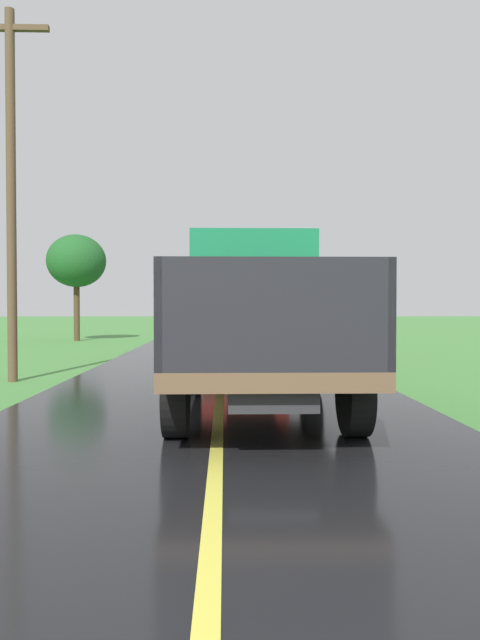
{
  "coord_description": "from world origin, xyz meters",
  "views": [
    {
      "loc": [
        0.09,
        1.47,
        1.6
      ],
      "look_at": [
        0.33,
        10.5,
        1.4
      ],
      "focal_mm": 32.42,
      "sensor_mm": 36.0,
      "label": 1
    }
  ],
  "objects_px": {
    "banana_truck_far": "(242,311)",
    "utility_pole_roadside": "(11,185)",
    "roadside_tree_near_left": "(76,261)",
    "banana_truck_near": "(255,316)"
  },
  "relations": [
    {
      "from": "banana_truck_far",
      "to": "banana_truck_near",
      "type": "bearing_deg",
      "value": -90.4
    },
    {
      "from": "banana_truck_near",
      "to": "utility_pole_roadside",
      "type": "distance_m",
      "value": 6.61
    },
    {
      "from": "banana_truck_near",
      "to": "roadside_tree_near_left",
      "type": "bearing_deg",
      "value": 112.26
    },
    {
      "from": "roadside_tree_near_left",
      "to": "utility_pole_roadside",
      "type": "bearing_deg",
      "value": -80.7
    },
    {
      "from": "banana_truck_far",
      "to": "utility_pole_roadside",
      "type": "bearing_deg",
      "value": -130.18
    },
    {
      "from": "banana_truck_far",
      "to": "utility_pole_roadside",
      "type": "distance_m",
      "value": 8.38
    },
    {
      "from": "roadside_tree_near_left",
      "to": "banana_truck_far",
      "type": "bearing_deg",
      "value": -49.97
    },
    {
      "from": "banana_truck_far",
      "to": "roadside_tree_near_left",
      "type": "xyz_separation_m",
      "value": [
        -7.57,
        9.01,
        2.3
      ]
    },
    {
      "from": "banana_truck_near",
      "to": "roadside_tree_near_left",
      "type": "xyz_separation_m",
      "value": [
        -7.51,
        18.34,
        2.3
      ]
    },
    {
      "from": "banana_truck_near",
      "to": "roadside_tree_near_left",
      "type": "relative_size",
      "value": 1.16
    }
  ]
}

